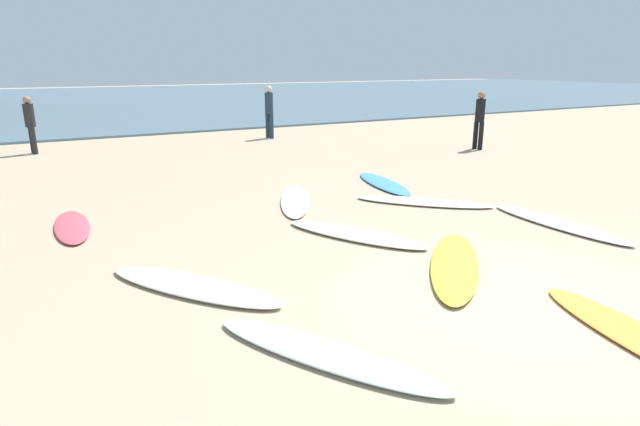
% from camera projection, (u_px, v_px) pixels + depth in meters
% --- Properties ---
extents(ground_plane, '(120.00, 120.00, 0.00)m').
position_uv_depth(ground_plane, '(505.00, 303.00, 5.76)').
color(ground_plane, tan).
extents(ocean_water, '(120.00, 40.00, 0.08)m').
position_uv_depth(ocean_water, '(99.00, 100.00, 35.94)').
color(ocean_water, slate).
rests_on(ocean_water, ground_plane).
extents(surfboard_0, '(1.61, 2.31, 0.08)m').
position_uv_depth(surfboard_0, '(326.00, 354.00, 4.67)').
color(surfboard_0, white).
rests_on(surfboard_0, ground_plane).
extents(surfboard_1, '(1.61, 2.36, 0.09)m').
position_uv_depth(surfboard_1, '(355.00, 234.00, 7.92)').
color(surfboard_1, silver).
rests_on(surfboard_1, ground_plane).
extents(surfboard_2, '(1.58, 2.47, 0.07)m').
position_uv_depth(surfboard_2, '(295.00, 200.00, 9.91)').
color(surfboard_2, '#F1DFD0').
rests_on(surfboard_2, ground_plane).
extents(surfboard_3, '(2.16, 2.25, 0.09)m').
position_uv_depth(surfboard_3, '(454.00, 264.00, 6.73)').
color(surfboard_3, yellow).
rests_on(surfboard_3, ground_plane).
extents(surfboard_4, '(1.02, 2.37, 0.07)m').
position_uv_depth(surfboard_4, '(384.00, 183.00, 11.27)').
color(surfboard_4, '#4899D2').
rests_on(surfboard_4, ground_plane).
extents(surfboard_5, '(0.58, 1.97, 0.07)m').
position_uv_depth(surfboard_5, '(72.00, 226.00, 8.31)').
color(surfboard_5, '#DE515F').
rests_on(surfboard_5, ground_plane).
extents(surfboard_6, '(2.20, 2.21, 0.08)m').
position_uv_depth(surfboard_6, '(423.00, 202.00, 9.78)').
color(surfboard_6, white).
rests_on(surfboard_6, ground_plane).
extents(surfboard_8, '(0.54, 2.54, 0.08)m').
position_uv_depth(surfboard_8, '(558.00, 223.00, 8.46)').
color(surfboard_8, silver).
rests_on(surfboard_8, ground_plane).
extents(surfboard_9, '(1.85, 2.32, 0.09)m').
position_uv_depth(surfboard_9, '(192.00, 286.00, 6.08)').
color(surfboard_9, silver).
rests_on(surfboard_9, ground_plane).
extents(beachgoer_near, '(0.36, 0.36, 1.79)m').
position_uv_depth(beachgoer_near, '(269.00, 109.00, 17.92)').
color(beachgoer_near, '#1E3342').
rests_on(beachgoer_near, ground_plane).
extents(beachgoer_mid, '(0.33, 0.34, 1.64)m').
position_uv_depth(beachgoer_mid, '(30.00, 122.00, 14.87)').
color(beachgoer_mid, black).
rests_on(beachgoer_mid, ground_plane).
extents(beachgoer_far, '(0.31, 0.34, 1.73)m').
position_uv_depth(beachgoer_far, '(480.00, 117.00, 15.63)').
color(beachgoer_far, black).
rests_on(beachgoer_far, ground_plane).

